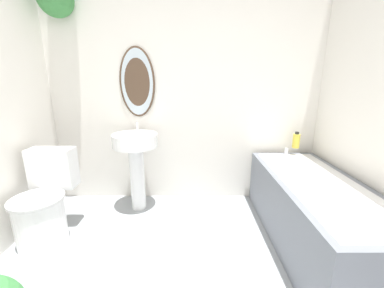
# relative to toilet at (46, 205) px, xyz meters

# --- Properties ---
(wall_back) EXTENTS (2.95, 0.32, 2.40)m
(wall_back) POSITION_rel_toilet_xyz_m (1.06, 0.78, 0.95)
(wall_back) COLOR silver
(wall_back) RESTS_ON ground_plane
(toilet) EXTENTS (0.40, 0.56, 0.74)m
(toilet) POSITION_rel_toilet_xyz_m (0.00, 0.00, 0.00)
(toilet) COLOR white
(toilet) RESTS_ON ground_plane
(pedestal_sink) EXTENTS (0.44, 0.44, 0.91)m
(pedestal_sink) POSITION_rel_toilet_xyz_m (0.66, 0.50, 0.28)
(pedestal_sink) COLOR white
(pedestal_sink) RESTS_ON ground_plane
(bathtub) EXTENTS (0.66, 1.56, 0.63)m
(bathtub) POSITION_rel_toilet_xyz_m (2.22, -0.07, -0.02)
(bathtub) COLOR slate
(bathtub) RESTS_ON ground_plane
(shampoo_bottle) EXTENTS (0.07, 0.07, 0.17)m
(shampoo_bottle) POSITION_rel_toilet_xyz_m (2.32, 0.64, 0.39)
(shampoo_bottle) COLOR gold
(shampoo_bottle) RESTS_ON bathtub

